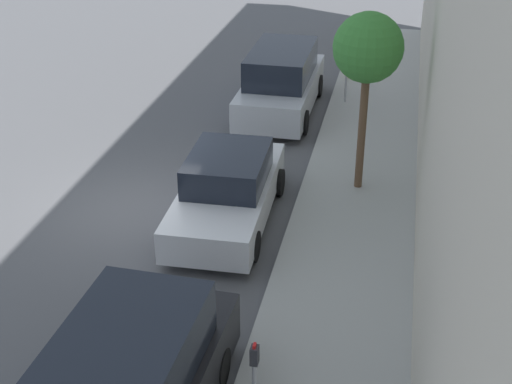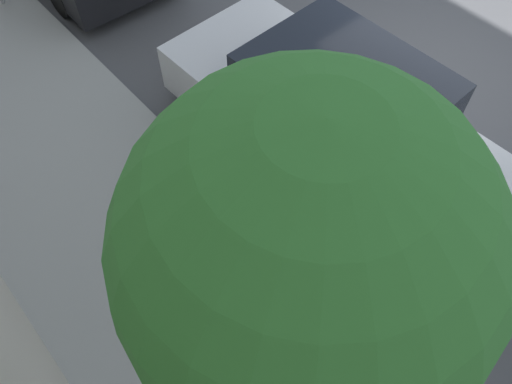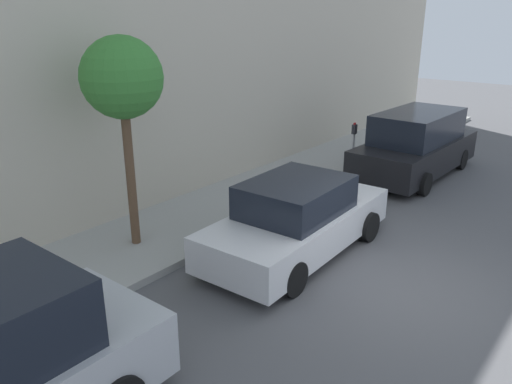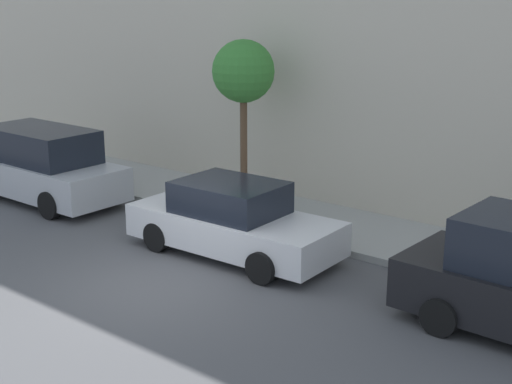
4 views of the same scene
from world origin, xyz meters
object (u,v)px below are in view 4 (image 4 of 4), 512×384
parked_minivan_third (42,165)px  parking_meter_far (78,147)px  street_tree (243,73)px  fire_hydrant (29,154)px  parked_sedan_second (233,221)px

parked_minivan_third → parking_meter_far: bearing=24.7°
parked_minivan_third → street_tree: bearing=-60.2°
street_tree → fire_hydrant: size_ratio=5.86×
parked_minivan_third → street_tree: street_tree is taller
parked_sedan_second → fire_hydrant: (1.69, 9.65, -0.23)m
parked_minivan_third → fire_hydrant: bearing=61.4°
parking_meter_far → fire_hydrant: 2.36m
street_tree → fire_hydrant: bearing=96.9°
fire_hydrant → parked_minivan_third: bearing=-118.6°
parking_meter_far → street_tree: bearing=-81.2°
parked_sedan_second → parked_minivan_third: size_ratio=0.93×
parked_minivan_third → fire_hydrant: (1.71, 3.13, -0.43)m
parked_sedan_second → street_tree: 4.20m
parked_sedan_second → street_tree: (2.64, 1.89, 2.66)m
street_tree → fire_hydrant: 8.33m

